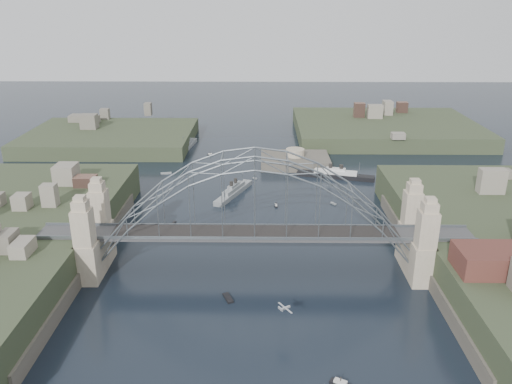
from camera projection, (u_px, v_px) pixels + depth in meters
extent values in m
plane|color=black|center=(255.00, 270.00, 103.48)|extent=(500.00, 500.00, 0.00)
cube|color=#434446|center=(255.00, 234.00, 100.67)|extent=(84.00, 6.00, 0.70)
cube|color=slate|center=(255.00, 238.00, 97.67)|extent=(84.00, 0.25, 0.50)
cube|color=slate|center=(255.00, 225.00, 103.29)|extent=(84.00, 0.25, 0.50)
cube|color=black|center=(255.00, 231.00, 100.48)|extent=(55.20, 5.20, 0.35)
cube|color=tan|center=(85.00, 240.00, 96.07)|extent=(3.40, 3.40, 17.70)
cube|color=tan|center=(101.00, 219.00, 105.44)|extent=(3.40, 3.40, 17.70)
cube|color=tan|center=(425.00, 242.00, 95.31)|extent=(3.40, 3.40, 17.70)
cube|color=tan|center=(411.00, 221.00, 104.68)|extent=(3.40, 3.40, 17.70)
cube|color=tan|center=(96.00, 252.00, 102.46)|extent=(4.08, 13.80, 8.00)
cube|color=tan|center=(415.00, 253.00, 101.70)|extent=(4.08, 13.80, 8.00)
cube|color=#4F493F|center=(78.00, 265.00, 103.56)|extent=(6.00, 70.00, 4.00)
cube|color=#4F493F|center=(434.00, 267.00, 102.70)|extent=(6.00, 70.00, 4.00)
cube|color=#323D25|center=(111.00, 143.00, 192.92)|extent=(60.00, 45.00, 9.00)
cube|color=#323D25|center=(385.00, 133.00, 205.61)|extent=(70.00, 55.00, 9.50)
cube|color=#4F493F|center=(295.00, 166.00, 169.06)|extent=(22.00, 16.00, 7.00)
cylinder|color=tan|center=(295.00, 153.00, 167.41)|extent=(6.00, 6.00, 2.40)
cube|color=gray|center=(234.00, 193.00, 143.12)|extent=(9.83, 19.04, 1.74)
cube|color=gray|center=(234.00, 189.00, 142.67)|extent=(5.89, 10.67, 1.30)
cube|color=gray|center=(233.00, 186.00, 142.33)|extent=(3.18, 5.06, 0.87)
cylinder|color=black|center=(231.00, 185.00, 140.88)|extent=(0.94, 0.94, 1.74)
cylinder|color=black|center=(236.00, 181.00, 143.24)|extent=(0.94, 0.94, 1.74)
cylinder|color=slate|center=(224.00, 191.00, 137.09)|extent=(0.17, 0.17, 4.34)
cylinder|color=slate|center=(242.00, 177.00, 147.18)|extent=(0.17, 0.17, 4.34)
cube|color=gray|center=(188.00, 147.00, 188.03)|extent=(4.81, 18.34, 1.82)
cube|color=gray|center=(187.00, 143.00, 187.55)|extent=(3.14, 10.15, 1.36)
cube|color=gray|center=(187.00, 140.00, 187.19)|extent=(1.95, 4.68, 0.91)
cylinder|color=black|center=(186.00, 139.00, 185.73)|extent=(0.90, 0.90, 1.82)
cylinder|color=black|center=(188.00, 137.00, 188.09)|extent=(0.90, 0.90, 1.82)
cylinder|color=slate|center=(183.00, 143.00, 181.94)|extent=(0.18, 0.18, 4.54)
cylinder|color=slate|center=(191.00, 135.00, 192.05)|extent=(0.18, 0.18, 4.54)
cube|color=black|center=(335.00, 176.00, 156.76)|extent=(23.33, 8.91, 1.69)
cube|color=white|center=(336.00, 172.00, 156.32)|extent=(12.99, 5.51, 1.27)
cube|color=white|center=(336.00, 169.00, 155.99)|extent=(6.07, 3.15, 0.85)
cylinder|color=black|center=(330.00, 167.00, 156.13)|extent=(1.14, 1.14, 1.69)
cylinder|color=black|center=(341.00, 167.00, 155.32)|extent=(1.14, 1.14, 1.69)
cylinder|color=slate|center=(313.00, 166.00, 157.52)|extent=(0.17, 0.17, 4.23)
cylinder|color=slate|center=(359.00, 170.00, 154.08)|extent=(0.17, 0.17, 4.23)
cube|color=silver|center=(285.00, 308.00, 82.25)|extent=(1.71, 1.28, 0.32)
cube|color=silver|center=(285.00, 308.00, 82.23)|extent=(2.26, 3.23, 0.07)
cube|color=silver|center=(280.00, 309.00, 81.73)|extent=(0.78, 1.05, 0.40)
cube|color=white|center=(173.00, 223.00, 124.69)|extent=(1.10, 2.23, 0.45)
cube|color=white|center=(276.00, 206.00, 135.01)|extent=(0.74, 1.91, 0.45)
cube|color=white|center=(276.00, 205.00, 134.87)|extent=(0.60, 1.16, 0.40)
cylinder|color=black|center=(276.00, 203.00, 134.72)|extent=(0.16, 0.16, 0.70)
cube|color=white|center=(228.00, 298.00, 93.63)|extent=(2.22, 3.47, 0.45)
cube|color=white|center=(333.00, 204.00, 136.63)|extent=(1.55, 1.90, 0.45)
cube|color=white|center=(166.00, 173.00, 160.31)|extent=(3.45, 1.80, 0.45)
cube|color=white|center=(255.00, 178.00, 155.79)|extent=(1.46, 1.27, 0.45)
cube|color=white|center=(340.00, 384.00, 72.76)|extent=(3.12, 2.33, 0.45)
cube|color=white|center=(340.00, 382.00, 72.61)|extent=(1.99, 1.61, 0.40)
cylinder|color=black|center=(341.00, 379.00, 72.46)|extent=(0.16, 0.16, 0.70)
cube|color=white|center=(210.00, 155.00, 179.12)|extent=(2.03, 1.28, 0.45)
cube|color=white|center=(210.00, 154.00, 178.98)|extent=(1.27, 0.91, 0.40)
cylinder|color=black|center=(210.00, 153.00, 178.82)|extent=(0.16, 0.16, 0.70)
cube|color=white|center=(407.00, 230.00, 121.01)|extent=(1.33, 2.40, 0.45)
cylinder|color=slate|center=(407.00, 226.00, 120.64)|extent=(0.08, 0.08, 2.20)
cone|color=silver|center=(407.00, 226.00, 120.64)|extent=(1.29, 1.46, 1.92)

